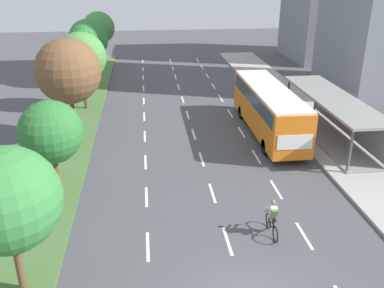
% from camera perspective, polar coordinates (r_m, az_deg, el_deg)
% --- Properties ---
extents(median_strip, '(2.60, 52.00, 0.12)m').
position_cam_1_polar(median_strip, '(33.37, -14.73, 2.75)').
color(median_strip, '#4C7038').
rests_on(median_strip, ground).
extents(sidewalk_right, '(4.50, 52.00, 0.15)m').
position_cam_1_polar(sidewalk_right, '(35.30, 14.74, 3.88)').
color(sidewalk_right, '#ADAAA3').
rests_on(sidewalk_right, ground).
extents(lane_divider_left, '(0.14, 49.02, 0.01)m').
position_cam_1_polar(lane_divider_left, '(32.09, -6.44, 2.46)').
color(lane_divider_left, white).
rests_on(lane_divider_left, ground).
extents(lane_divider_center, '(0.14, 49.02, 0.01)m').
position_cam_1_polar(lane_divider_center, '(32.26, -0.21, 2.72)').
color(lane_divider_center, white).
rests_on(lane_divider_center, ground).
extents(lane_divider_right, '(0.14, 49.02, 0.01)m').
position_cam_1_polar(lane_divider_right, '(32.80, 5.89, 2.95)').
color(lane_divider_right, white).
rests_on(lane_divider_right, ground).
extents(bus_shelter, '(2.90, 11.89, 2.86)m').
position_cam_1_polar(bus_shelter, '(30.58, 18.72, 4.02)').
color(bus_shelter, gray).
rests_on(bus_shelter, sidewalk_right).
extents(bus, '(2.54, 11.29, 3.37)m').
position_cam_1_polar(bus, '(30.23, 10.31, 5.07)').
color(bus, orange).
rests_on(bus, ground).
extents(cyclist, '(0.46, 1.82, 1.71)m').
position_cam_1_polar(cyclist, '(19.36, 10.82, -9.95)').
color(cyclist, black).
rests_on(cyclist, ground).
extents(median_tree_nearest, '(3.73, 3.73, 5.67)m').
position_cam_1_polar(median_tree_nearest, '(15.59, -23.79, -6.98)').
color(median_tree_nearest, brown).
rests_on(median_tree_nearest, median_strip).
extents(median_tree_second, '(3.19, 3.19, 5.04)m').
position_cam_1_polar(median_tree_second, '(22.06, -18.55, 1.51)').
color(median_tree_second, brown).
rests_on(median_tree_second, median_strip).
extents(median_tree_third, '(4.22, 4.22, 6.94)m').
position_cam_1_polar(median_tree_third, '(28.49, -16.39, 9.41)').
color(median_tree_third, brown).
rests_on(median_tree_third, median_strip).
extents(median_tree_fourth, '(4.01, 4.01, 6.29)m').
position_cam_1_polar(median_tree_fourth, '(35.61, -14.73, 11.27)').
color(median_tree_fourth, brown).
rests_on(median_tree_fourth, median_strip).
extents(median_tree_fifth, '(3.75, 3.75, 6.44)m').
position_cam_1_polar(median_tree_fifth, '(42.65, -13.82, 13.59)').
color(median_tree_fifth, brown).
rests_on(median_tree_fifth, median_strip).
extents(median_tree_farthest, '(3.52, 3.52, 6.42)m').
position_cam_1_polar(median_tree_farthest, '(49.71, -12.49, 15.07)').
color(median_tree_farthest, brown).
rests_on(median_tree_farthest, median_strip).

